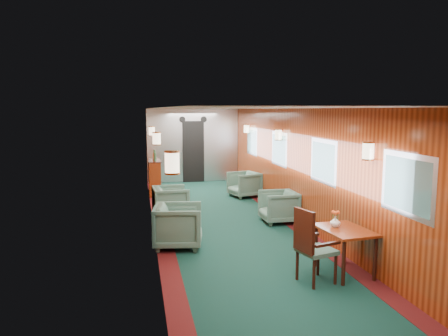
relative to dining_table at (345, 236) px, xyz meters
name	(u,v)px	position (x,y,z in m)	size (l,w,h in m)	color
room	(230,148)	(-1.14, 2.62, 1.08)	(12.00, 12.10, 2.40)	#0D2F25
bulkhead	(193,146)	(-1.14, 8.53, 0.63)	(2.98, 0.17, 2.39)	silver
windows_right	(298,154)	(0.35, 2.87, 0.89)	(0.02, 8.60, 0.80)	#B8B9BF
wall_sconces	(225,138)	(-1.14, 3.18, 1.23)	(2.97, 7.97, 0.25)	#FFF1C6
dining_table	(345,236)	(0.00, 0.00, 0.00)	(0.71, 0.95, 0.67)	maroon
side_chair	(311,243)	(-0.62, -0.25, 0.01)	(0.57, 0.59, 1.05)	#1B4138
credenza	(154,177)	(-2.48, 6.62, -0.07)	(0.34, 1.08, 1.24)	maroon
flower_vase	(335,222)	(-0.10, 0.12, 0.18)	(0.15, 0.15, 0.16)	silver
armchair_left_near	(178,226)	(-2.25, 1.71, -0.18)	(0.80, 0.82, 0.75)	#1B4138
armchair_left_far	(171,202)	(-2.22, 3.85, -0.21)	(0.74, 0.76, 0.69)	#1B4138
armchair_right_near	(279,207)	(-0.02, 2.97, -0.22)	(0.72, 0.74, 0.67)	#1B4138
armchair_right_far	(244,184)	(-0.09, 5.74, -0.22)	(0.73, 0.75, 0.69)	#1B4138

